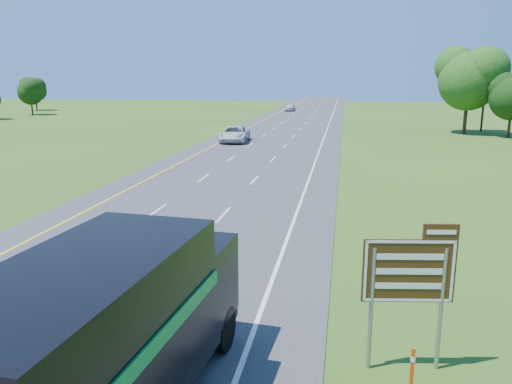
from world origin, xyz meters
TOP-DOWN VIEW (x-y plane):
  - road at (0.00, 50.00)m, footprint 15.00×260.00m
  - lane_markings at (0.00, 50.00)m, footprint 11.15×260.00m
  - horse_truck at (3.48, 3.94)m, footprint 3.32×8.75m
  - white_suv at (-3.99, 49.26)m, footprint 3.24×6.33m
  - far_car at (-3.64, 102.27)m, footprint 2.15×4.65m
  - exit_sign at (9.40, 7.29)m, footprint 2.14×0.40m
  - delineator at (9.43, 6.22)m, footprint 0.09×0.05m

SIDE VIEW (x-z plane):
  - road at x=0.00m, z-range 0.00..0.04m
  - lane_markings at x=0.00m, z-range 0.04..0.05m
  - delineator at x=9.43m, z-range 0.04..1.19m
  - far_car at x=-3.64m, z-range 0.04..1.58m
  - white_suv at x=-3.99m, z-range 0.04..1.75m
  - horse_truck at x=3.48m, z-range 0.17..3.97m
  - exit_sign at x=9.40m, z-range 0.55..4.20m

